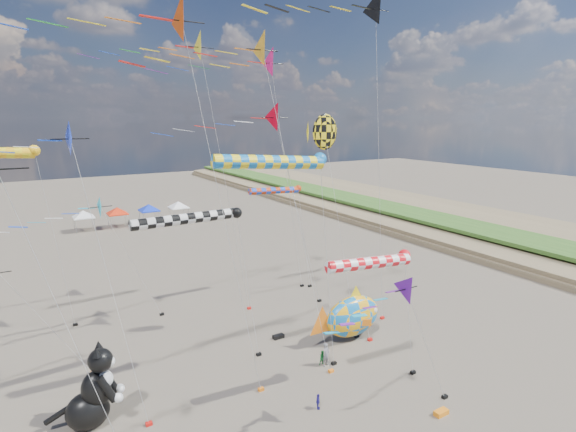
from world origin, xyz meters
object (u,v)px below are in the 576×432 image
(fish_inflatable, at_px, (352,316))
(child_green, at_px, (323,358))
(cat_inflatable, at_px, (91,385))
(person_adult, at_px, (326,354))
(parked_car, at_px, (223,214))
(child_blue, at_px, (318,401))

(fish_inflatable, xyz_separation_m, child_green, (-4.20, -1.94, -1.41))
(cat_inflatable, bearing_deg, person_adult, 9.01)
(parked_car, bearing_deg, child_green, -167.78)
(fish_inflatable, relative_size, parked_car, 1.80)
(person_adult, height_order, child_blue, person_adult)
(parked_car, bearing_deg, child_blue, -169.89)
(person_adult, height_order, child_green, person_adult)
(person_adult, bearing_deg, child_green, 101.24)
(cat_inflatable, height_order, person_adult, cat_inflatable)
(person_adult, height_order, parked_car, person_adult)
(child_green, relative_size, parked_car, 0.29)
(cat_inflatable, height_order, child_green, cat_inflatable)
(child_blue, bearing_deg, fish_inflatable, -17.83)
(fish_inflatable, bearing_deg, person_adult, -152.10)
(fish_inflatable, distance_m, child_blue, 9.50)
(cat_inflatable, bearing_deg, fish_inflatable, 16.97)
(child_blue, xyz_separation_m, parked_car, (16.24, 52.59, 0.13))
(child_blue, distance_m, parked_car, 55.04)
(fish_inflatable, xyz_separation_m, parked_car, (8.89, 46.75, -1.32))
(fish_inflatable, height_order, person_adult, fish_inflatable)
(person_adult, relative_size, parked_car, 0.47)
(person_adult, bearing_deg, parked_car, 55.16)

